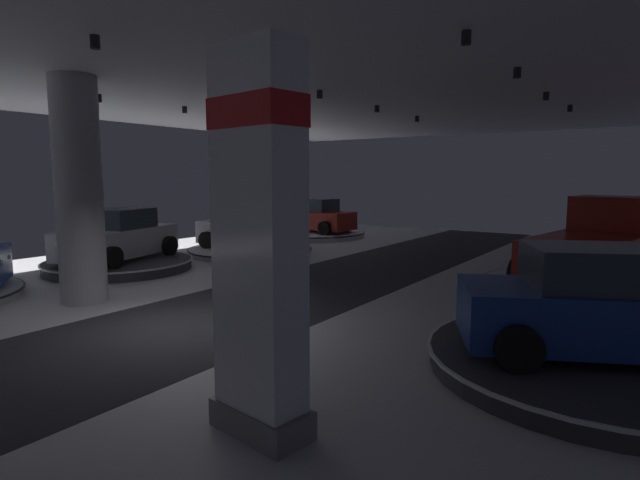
% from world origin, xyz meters
% --- Properties ---
extents(ground, '(24.00, 44.00, 0.06)m').
position_xyz_m(ground, '(0.00, 0.00, -0.02)').
color(ground, silver).
extents(ceiling_with_spotlights, '(24.00, 44.00, 0.39)m').
position_xyz_m(ceiling_with_spotlights, '(-0.00, -0.00, 5.55)').
color(ceiling_with_spotlights, silver).
extents(column_left, '(1.11, 1.11, 5.50)m').
position_xyz_m(column_left, '(-3.73, 0.17, 2.75)').
color(column_left, '#ADADB2').
rests_on(column_left, ground).
extents(brand_sign_pylon, '(1.34, 0.82, 4.58)m').
position_xyz_m(brand_sign_pylon, '(4.25, -2.35, 2.36)').
color(brand_sign_pylon, slate).
rests_on(brand_sign_pylon, ground).
extents(display_platform_mid_left, '(4.79, 4.79, 0.34)m').
position_xyz_m(display_platform_mid_left, '(-6.89, 3.30, 0.19)').
color(display_platform_mid_left, '#333338').
rests_on(display_platform_mid_left, ground).
extents(display_car_mid_left, '(3.09, 4.53, 1.71)m').
position_xyz_m(display_car_mid_left, '(-6.90, 3.33, 1.10)').
color(display_car_mid_left, silver).
rests_on(display_car_mid_left, display_platform_mid_left).
extents(display_platform_deep_left, '(5.32, 5.32, 0.28)m').
position_xyz_m(display_platform_deep_left, '(-6.93, 14.74, 0.16)').
color(display_platform_deep_left, silver).
rests_on(display_platform_deep_left, ground).
extents(display_car_deep_left, '(4.31, 2.38, 1.71)m').
position_xyz_m(display_car_deep_left, '(-6.90, 14.73, 1.04)').
color(display_car_deep_left, maroon).
rests_on(display_car_deep_left, display_platform_deep_left).
extents(display_platform_mid_right, '(5.30, 5.30, 0.32)m').
position_xyz_m(display_platform_mid_right, '(7.42, 2.10, 0.18)').
color(display_platform_mid_right, '#333338').
rests_on(display_platform_mid_right, ground).
extents(display_car_mid_right, '(4.57, 3.53, 1.71)m').
position_xyz_m(display_car_mid_right, '(7.39, 2.09, 1.08)').
color(display_car_mid_right, navy).
rests_on(display_car_mid_right, display_platform_mid_right).
extents(display_platform_deep_right, '(4.70, 4.70, 0.36)m').
position_xyz_m(display_platform_deep_right, '(7.32, 13.90, 0.20)').
color(display_platform_deep_right, silver).
rests_on(display_platform_deep_right, ground).
extents(display_car_deep_right, '(3.39, 4.57, 1.71)m').
position_xyz_m(display_car_deep_right, '(7.31, 13.92, 1.12)').
color(display_car_deep_right, '#B77519').
rests_on(display_car_deep_right, display_platform_deep_right).
extents(display_platform_far_right, '(5.68, 5.68, 0.25)m').
position_xyz_m(display_platform_far_right, '(6.63, 8.07, 0.14)').
color(display_platform_far_right, silver).
rests_on(display_platform_far_right, ground).
extents(pickup_truck_far_right, '(3.29, 5.56, 2.30)m').
position_xyz_m(pickup_truck_far_right, '(6.68, 8.39, 1.19)').
color(pickup_truck_far_right, maroon).
rests_on(pickup_truck_far_right, display_platform_far_right).
extents(display_platform_far_left, '(5.00, 5.00, 0.24)m').
position_xyz_m(display_platform_far_left, '(-5.68, 8.46, 0.14)').
color(display_platform_far_left, '#B7B7BC').
rests_on(display_platform_far_left, ground).
extents(display_car_far_left, '(4.35, 2.50, 1.71)m').
position_xyz_m(display_car_far_left, '(-5.65, 8.46, 1.01)').
color(display_car_far_left, silver).
rests_on(display_car_far_left, display_platform_far_left).
extents(visitor_walking_near, '(0.32, 0.32, 1.59)m').
position_xyz_m(visitor_walking_near, '(-1.73, 6.14, 0.91)').
color(visitor_walking_near, black).
rests_on(visitor_walking_near, ground).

